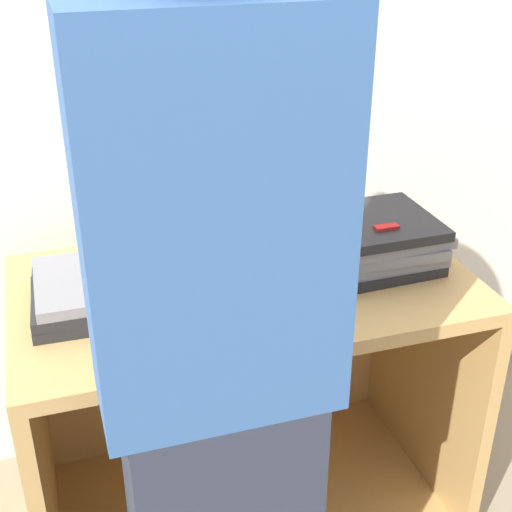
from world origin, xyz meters
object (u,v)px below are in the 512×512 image
laptop_stack_right (371,240)px  laptop_stack_left (102,290)px  laptop_open (238,252)px  person (217,376)px

laptop_stack_right → laptop_stack_left: bearing=-180.0°
laptop_open → laptop_stack_left: 0.35m
laptop_stack_left → person: 0.53m
laptop_stack_left → person: bearing=-73.9°
laptop_stack_left → person: size_ratio=0.19×
laptop_stack_left → laptop_stack_right: laptop_stack_right is taller
laptop_stack_left → laptop_stack_right: bearing=0.0°
laptop_open → person: 0.59m
laptop_open → laptop_stack_left: bearing=-171.6°
laptop_stack_right → person: 0.74m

